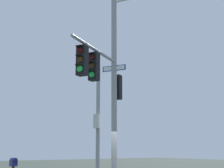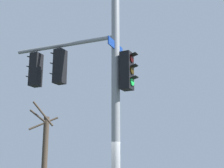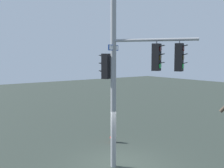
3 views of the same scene
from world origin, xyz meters
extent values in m
cylinder|color=gray|center=(0.48, 0.02, 4.33)|extent=(0.24, 0.24, 8.67)
cylinder|color=gray|center=(-0.41, 1.56, 5.57)|extent=(1.88, 3.13, 0.12)
cube|color=black|center=(-0.47, 1.66, 4.87)|extent=(0.46, 0.43, 1.10)
cylinder|color=#2F0403|center=(-0.55, 1.81, 5.21)|extent=(0.21, 0.12, 0.22)
cube|color=black|center=(-0.58, 1.88, 5.33)|extent=(0.26, 0.24, 0.06)
cylinder|color=#352504|center=(-0.55, 1.81, 4.87)|extent=(0.21, 0.12, 0.22)
cube|color=black|center=(-0.58, 1.88, 4.99)|extent=(0.26, 0.24, 0.06)
cylinder|color=#19D147|center=(-0.55, 1.81, 4.53)|extent=(0.21, 0.12, 0.22)
cube|color=black|center=(-0.58, 1.88, 4.65)|extent=(0.26, 0.24, 0.06)
cylinder|color=gray|center=(-0.47, 1.66, 5.50)|extent=(0.04, 0.04, 0.15)
cube|color=black|center=(-0.93, 2.45, 4.87)|extent=(0.46, 0.44, 1.10)
cylinder|color=#2F0403|center=(-1.01, 2.59, 5.21)|extent=(0.21, 0.13, 0.22)
cube|color=black|center=(-1.05, 2.66, 5.33)|extent=(0.26, 0.24, 0.06)
cylinder|color=#352504|center=(-1.01, 2.59, 4.87)|extent=(0.21, 0.13, 0.22)
cube|color=black|center=(-1.05, 2.66, 4.99)|extent=(0.26, 0.24, 0.06)
cylinder|color=#19D147|center=(-1.01, 2.59, 4.53)|extent=(0.21, 0.13, 0.22)
cube|color=black|center=(-1.05, 2.66, 4.65)|extent=(0.26, 0.24, 0.06)
cylinder|color=gray|center=(-0.93, 2.45, 5.50)|extent=(0.04, 0.04, 0.15)
cube|color=black|center=(0.65, -0.27, 4.48)|extent=(0.46, 0.43, 1.10)
cylinder|color=#2F0403|center=(0.72, -0.42, 4.82)|extent=(0.21, 0.13, 0.22)
cube|color=black|center=(0.76, -0.49, 4.94)|extent=(0.26, 0.24, 0.06)
cylinder|color=#352504|center=(0.72, -0.42, 4.48)|extent=(0.21, 0.13, 0.22)
cube|color=black|center=(0.76, -0.49, 4.60)|extent=(0.26, 0.24, 0.06)
cylinder|color=#19D147|center=(0.72, -0.42, 4.14)|extent=(0.21, 0.13, 0.22)
cube|color=black|center=(0.76, -0.49, 4.26)|extent=(0.26, 0.24, 0.06)
cube|color=navy|center=(0.48, 0.02, 5.28)|extent=(0.96, 0.59, 0.24)
cube|color=white|center=(0.47, 0.04, 5.28)|extent=(0.86, 0.52, 0.18)
cylinder|color=#473A2E|center=(1.44, 6.53, 1.99)|extent=(0.26, 0.26, 3.99)
cylinder|color=#473A2E|center=(0.92, 6.39, 3.97)|extent=(0.39, 1.10, 0.70)
cylinder|color=#473A2E|center=(1.09, 6.20, 4.07)|extent=(0.78, 0.81, 1.17)
cylinder|color=#473A2E|center=(1.60, 7.19, 3.76)|extent=(1.38, 0.42, 0.71)
camera|label=1|loc=(-10.16, 7.72, 1.76)|focal=49.29mm
camera|label=2|loc=(-4.79, -6.83, 1.98)|focal=50.08mm
camera|label=3|loc=(8.18, 10.17, 4.98)|focal=47.30mm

